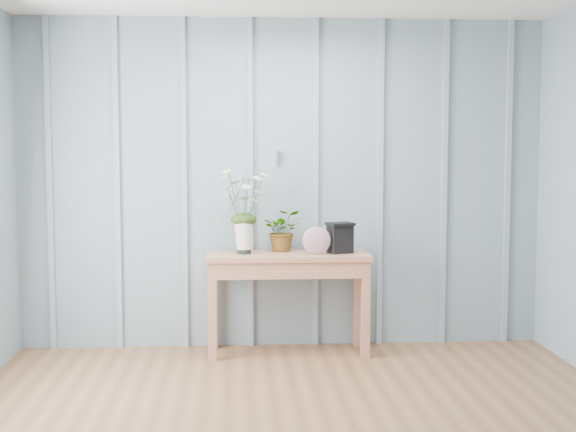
{
  "coord_description": "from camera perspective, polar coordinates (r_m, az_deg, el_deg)",
  "views": [
    {
      "loc": [
        -0.37,
        -3.86,
        1.54
      ],
      "look_at": [
        0.02,
        1.94,
        1.03
      ],
      "focal_mm": 50.0,
      "sensor_mm": 36.0,
      "label": 1
    }
  ],
  "objects": [
    {
      "name": "spider_plant",
      "position": [
        6.02,
        -0.36,
        -1.02
      ],
      "size": [
        0.29,
        0.26,
        0.31
      ],
      "primitive_type": "imported",
      "rotation": [
        0.0,
        0.0,
        -0.03
      ],
      "color": "#223C11",
      "rests_on": "sideboard"
    },
    {
      "name": "sideboard",
      "position": [
        5.94,
        -0.03,
        -3.75
      ],
      "size": [
        1.2,
        0.45,
        0.75
      ],
      "color": "#B07356",
      "rests_on": "ground"
    },
    {
      "name": "daisy_vase",
      "position": [
        5.86,
        -3.16,
        1.27
      ],
      "size": [
        0.46,
        0.35,
        0.65
      ],
      "color": "black",
      "rests_on": "sideboard"
    },
    {
      "name": "carved_box",
      "position": [
        5.92,
        3.72,
        -1.53
      ],
      "size": [
        0.22,
        0.2,
        0.23
      ],
      "color": "black",
      "rests_on": "sideboard"
    },
    {
      "name": "room_shell",
      "position": [
        4.81,
        0.61,
        10.34
      ],
      "size": [
        4.0,
        4.5,
        2.5
      ],
      "color": "#839AA7",
      "rests_on": "ground"
    },
    {
      "name": "felt_disc_vessel",
      "position": [
        5.83,
        2.05,
        -1.76
      ],
      "size": [
        0.21,
        0.06,
        0.21
      ],
      "primitive_type": "ellipsoid",
      "rotation": [
        0.0,
        0.0,
        -0.02
      ],
      "color": "#813F63",
      "rests_on": "sideboard"
    }
  ]
}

